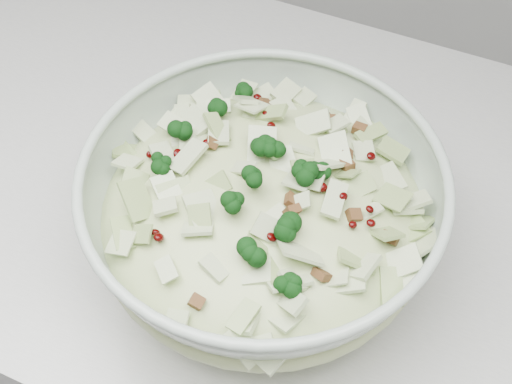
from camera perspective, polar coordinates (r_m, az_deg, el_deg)
counter at (r=1.17m, az=-6.35°, el=-10.12°), size 3.60×0.60×0.90m
mixing_bowl at (r=0.63m, az=0.55°, el=-1.94°), size 0.35×0.35×0.13m
salad at (r=0.62m, az=0.56°, el=-0.82°), size 0.39×0.39×0.13m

